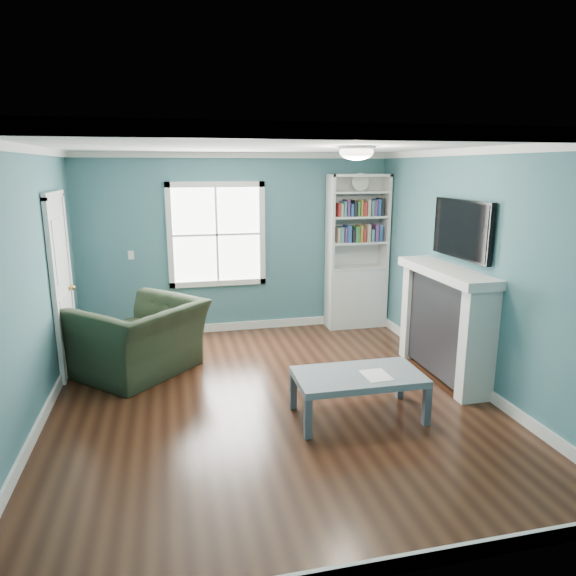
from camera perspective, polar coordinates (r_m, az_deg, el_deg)
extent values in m
plane|color=black|center=(5.53, -1.80, -12.37)|extent=(5.00, 5.00, 0.00)
plane|color=#3D687B|center=(7.54, -5.61, 4.86)|extent=(4.50, 0.00, 4.50)
plane|color=#3D687B|center=(2.80, 8.22, -9.85)|extent=(4.50, 0.00, 4.50)
plane|color=#3D687B|center=(5.18, -27.13, -0.41)|extent=(0.00, 5.00, 5.00)
plane|color=#3D687B|center=(5.96, 19.86, 1.89)|extent=(0.00, 5.00, 5.00)
plane|color=white|center=(4.99, -2.03, 15.63)|extent=(5.00, 5.00, 0.00)
cube|color=white|center=(7.80, -5.39, -4.20)|extent=(4.50, 0.03, 0.12)
cube|color=white|center=(3.49, 7.35, -28.83)|extent=(4.50, 0.03, 0.12)
cube|color=white|center=(5.57, -25.61, -12.90)|extent=(0.03, 5.00, 0.12)
cube|color=white|center=(6.29, 18.85, -9.25)|extent=(0.03, 5.00, 0.12)
cube|color=white|center=(7.44, -5.82, 14.48)|extent=(4.50, 0.04, 0.08)
cube|color=white|center=(2.60, 9.00, 16.76)|extent=(4.50, 0.04, 0.08)
cube|color=white|center=(5.06, -28.44, 13.60)|extent=(0.04, 5.00, 0.08)
cube|color=white|center=(5.85, 20.68, 14.07)|extent=(0.04, 5.00, 0.08)
cube|color=white|center=(7.48, -7.93, 5.89)|extent=(1.24, 0.01, 1.34)
cube|color=white|center=(7.44, -13.01, 5.64)|extent=(0.08, 0.06, 1.50)
cube|color=white|center=(7.55, -2.90, 6.07)|extent=(0.08, 0.06, 1.50)
cube|color=white|center=(7.59, -7.74, 0.56)|extent=(1.40, 0.06, 0.08)
cube|color=white|center=(7.41, -8.09, 11.33)|extent=(1.40, 0.06, 0.08)
cube|color=white|center=(7.46, -7.91, 5.88)|extent=(1.24, 0.03, 0.03)
cube|color=white|center=(7.46, -7.91, 5.88)|extent=(0.03, 0.03, 1.34)
cube|color=silver|center=(7.93, 7.50, -1.03)|extent=(0.90, 0.35, 0.90)
cube|color=silver|center=(7.59, 4.70, 7.22)|extent=(0.04, 0.35, 1.40)
cube|color=silver|center=(7.89, 10.71, 7.27)|extent=(0.04, 0.35, 1.40)
cube|color=silver|center=(7.89, 7.34, 7.38)|extent=(0.90, 0.02, 1.40)
cube|color=silver|center=(7.69, 7.92, 12.30)|extent=(0.90, 0.35, 0.04)
cube|color=silver|center=(7.83, 7.61, 2.30)|extent=(0.84, 0.33, 0.03)
cube|color=silver|center=(7.77, 7.69, 5.06)|extent=(0.84, 0.33, 0.03)
cube|color=silver|center=(7.72, 7.78, 7.85)|extent=(0.84, 0.33, 0.03)
cube|color=silver|center=(7.70, 7.86, 10.51)|extent=(0.84, 0.33, 0.03)
cube|color=tan|center=(7.73, 7.77, 5.95)|extent=(0.70, 0.25, 0.22)
cube|color=teal|center=(7.70, 7.86, 8.76)|extent=(0.70, 0.25, 0.22)
cylinder|color=beige|center=(7.65, 8.03, 11.58)|extent=(0.26, 0.06, 0.26)
cube|color=black|center=(6.20, 17.11, -4.15)|extent=(0.30, 1.20, 1.10)
cube|color=black|center=(6.25, 16.83, -5.91)|extent=(0.22, 0.65, 0.70)
cube|color=silver|center=(5.66, 20.32, -6.09)|extent=(0.36, 0.16, 1.20)
cube|color=silver|center=(6.76, 14.15, -2.54)|extent=(0.36, 0.16, 1.20)
cube|color=silver|center=(6.03, 17.20, 1.73)|extent=(0.44, 1.58, 0.10)
cube|color=black|center=(6.03, 18.75, 6.20)|extent=(0.06, 1.10, 0.65)
cube|color=silver|center=(6.57, -23.84, 0.08)|extent=(0.04, 0.80, 2.05)
cube|color=white|center=(6.13, -24.49, -0.85)|extent=(0.05, 0.08, 2.13)
cube|color=white|center=(7.00, -23.11, 0.91)|extent=(0.05, 0.08, 2.13)
cube|color=white|center=(6.43, -24.65, 9.37)|extent=(0.05, 0.98, 0.08)
sphere|color=#BF8C3F|center=(6.86, -22.85, 0.06)|extent=(0.07, 0.07, 0.07)
ellipsoid|color=white|center=(5.33, 7.62, 14.73)|extent=(0.34, 0.34, 0.15)
cylinder|color=white|center=(5.33, 7.64, 15.21)|extent=(0.38, 0.38, 0.03)
cube|color=white|center=(7.50, -17.04, 3.52)|extent=(0.08, 0.01, 0.12)
imported|color=#212E1D|center=(6.28, -16.17, -4.14)|extent=(1.52, 1.53, 1.14)
cube|color=#4A4F59|center=(4.77, 2.24, -14.29)|extent=(0.07, 0.07, 0.38)
cube|color=#4A4F59|center=(5.15, 15.16, -12.54)|extent=(0.07, 0.07, 0.38)
cube|color=#4A4F59|center=(5.29, 0.57, -11.35)|extent=(0.07, 0.07, 0.38)
cube|color=#4A4F59|center=(5.64, 12.33, -10.04)|extent=(0.07, 0.07, 0.38)
cube|color=slate|center=(5.09, 7.83, -9.76)|extent=(1.24, 0.69, 0.07)
cube|color=white|center=(5.06, 9.77, -9.53)|extent=(0.25, 0.31, 0.00)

